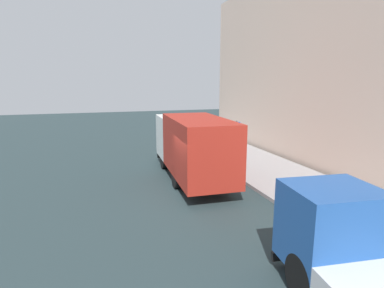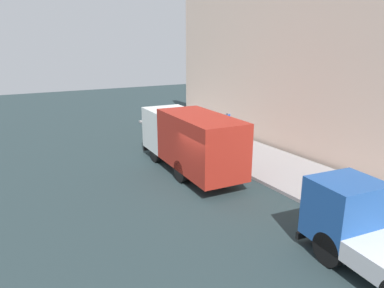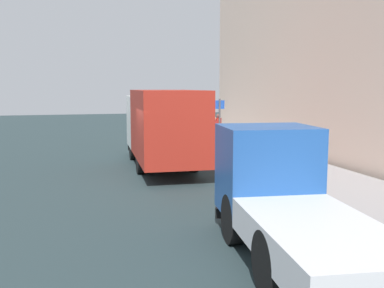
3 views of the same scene
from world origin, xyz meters
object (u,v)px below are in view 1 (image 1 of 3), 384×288
small_flatbed_truck (363,267)px  pedestrian_standing (227,139)px  large_utility_truck (192,144)px  pedestrian_walking (228,147)px  street_sign_post (236,141)px  traffic_cone_orange (211,146)px

small_flatbed_truck → pedestrian_standing: (3.44, 14.08, -0.05)m
large_utility_truck → pedestrian_walking: bearing=33.7°
large_utility_truck → street_sign_post: large_utility_truck is taller
large_utility_truck → pedestrian_standing: size_ratio=4.55×
small_flatbed_truck → large_utility_truck: bearing=98.8°
large_utility_truck → small_flatbed_truck: 9.93m
pedestrian_standing → small_flatbed_truck: bearing=141.6°
street_sign_post → traffic_cone_orange: bearing=84.5°
pedestrian_walking → pedestrian_standing: bearing=-9.4°
pedestrian_standing → traffic_cone_orange: (-0.82, 0.82, -0.62)m
pedestrian_walking → street_sign_post: street_sign_post is taller
large_utility_truck → small_flatbed_truck: large_utility_truck is taller
pedestrian_walking → traffic_cone_orange: pedestrian_walking is taller
small_flatbed_truck → traffic_cone_orange: small_flatbed_truck is taller
traffic_cone_orange → pedestrian_standing: bearing=-44.9°
large_utility_truck → street_sign_post: size_ratio=3.03×
traffic_cone_orange → street_sign_post: 4.88m
small_flatbed_truck → traffic_cone_orange: (2.62, 14.90, -0.67)m
pedestrian_walking → small_flatbed_truck: bearing=-177.4°
street_sign_post → pedestrian_walking: bearing=83.1°
large_utility_truck → pedestrian_walking: size_ratio=4.41×
pedestrian_walking → street_sign_post: size_ratio=0.69×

